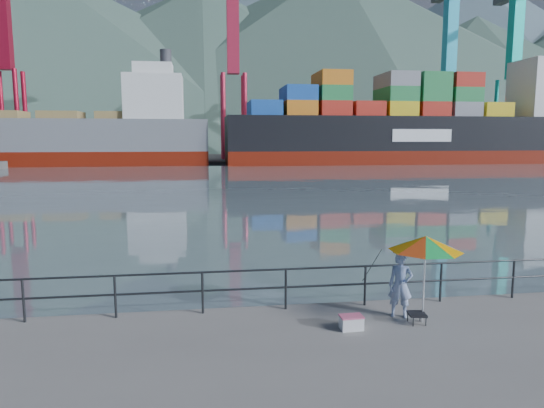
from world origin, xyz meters
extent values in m
cube|color=slate|center=(0.00, 130.00, 0.00)|extent=(500.00, 280.00, 0.00)
cube|color=#514F4C|center=(10.00, 93.00, 0.00)|extent=(200.00, 40.00, 0.40)
cylinder|color=#2D3033|center=(0.00, 1.70, 1.00)|extent=(22.00, 0.05, 0.05)
cylinder|color=#2D3033|center=(0.00, 1.70, 0.55)|extent=(22.00, 0.05, 0.05)
cube|color=#2D3033|center=(0.00, 1.70, 0.50)|extent=(22.00, 0.06, 1.00)
cone|color=#385147|center=(-70.00, 200.00, 37.50)|extent=(312.00, 312.00, 75.00)
cone|color=#385147|center=(0.00, 205.00, 34.00)|extent=(282.88, 282.88, 68.00)
cone|color=#385147|center=(60.00, 210.00, 40.00)|extent=(332.80, 332.80, 80.00)
cone|color=#385147|center=(130.00, 215.00, 31.00)|extent=(257.92, 257.92, 62.00)
cube|color=red|center=(10.00, 92.00, 2.60)|extent=(6.00, 2.40, 5.20)
cube|color=red|center=(16.50, 92.00, 3.90)|extent=(6.00, 2.40, 7.80)
cube|color=#267F3F|center=(23.00, 92.00, 3.90)|extent=(6.00, 2.40, 7.80)
cube|color=red|center=(29.50, 92.00, 2.60)|extent=(6.00, 2.40, 5.20)
cube|color=red|center=(36.00, 92.00, 3.90)|extent=(6.00, 2.40, 7.80)
cube|color=orange|center=(42.50, 92.00, 1.30)|extent=(6.00, 2.40, 2.60)
cube|color=orange|center=(49.00, 92.00, 1.30)|extent=(6.00, 2.40, 2.60)
cube|color=orange|center=(55.50, 92.00, 3.90)|extent=(6.00, 2.40, 7.80)
cube|color=#194CA5|center=(62.00, 92.00, 3.90)|extent=(6.00, 2.40, 7.80)
cube|color=orange|center=(10.00, 95.00, 2.60)|extent=(6.00, 2.40, 5.20)
cube|color=#267F3F|center=(16.50, 95.00, 1.30)|extent=(6.00, 2.40, 2.60)
cube|color=yellow|center=(23.00, 95.00, 3.90)|extent=(6.00, 2.40, 7.80)
cube|color=#194CA5|center=(29.50, 95.00, 1.30)|extent=(6.00, 2.40, 2.60)
cube|color=gray|center=(36.00, 95.00, 2.60)|extent=(6.00, 2.40, 5.20)
cube|color=gray|center=(42.50, 95.00, 1.30)|extent=(6.00, 2.40, 2.60)
cube|color=red|center=(49.00, 95.00, 1.30)|extent=(6.00, 2.40, 2.60)
imported|color=#375793|center=(3.55, 0.84, 0.76)|extent=(0.64, 0.53, 1.51)
cylinder|color=white|center=(3.93, 0.44, 0.91)|extent=(0.04, 0.04, 1.82)
cone|color=green|center=(3.93, 0.44, 1.82)|extent=(2.09, 2.09, 0.34)
cube|color=black|center=(3.76, 0.37, 0.22)|extent=(0.43, 0.43, 0.05)
cube|color=#2D3033|center=(3.76, 0.37, 0.10)|extent=(0.32, 0.32, 0.20)
cube|color=silver|center=(2.21, 0.26, 0.14)|extent=(0.49, 0.33, 0.28)
cylinder|color=black|center=(3.26, 2.00, 0.00)|extent=(0.22, 1.87, 1.32)
cube|color=#671407|center=(-23.45, 71.50, 0.75)|extent=(46.73, 8.09, 2.50)
cube|color=slate|center=(-23.45, 71.50, 4.50)|extent=(46.73, 8.09, 5.00)
cube|color=silver|center=(-8.50, 71.50, 10.50)|extent=(9.00, 6.79, 7.00)
cube|color=#671407|center=(34.13, 70.35, 0.75)|extent=(62.53, 10.42, 2.50)
cube|color=black|center=(34.13, 70.35, 4.80)|extent=(62.53, 10.42, 5.60)
cube|color=silver|center=(57.89, 70.35, 12.60)|extent=(7.00, 8.34, 10.00)
camera|label=1|loc=(-0.93, -9.49, 4.15)|focal=32.00mm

